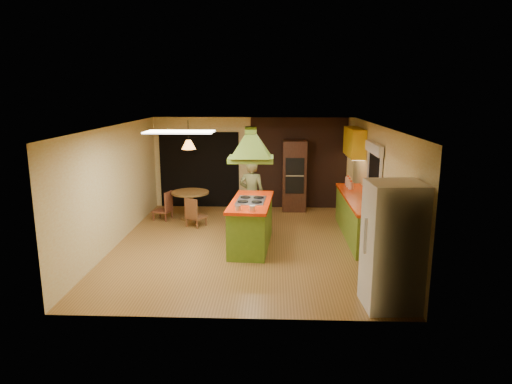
{
  "coord_description": "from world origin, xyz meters",
  "views": [
    {
      "loc": [
        0.57,
        -9.23,
        3.19
      ],
      "look_at": [
        0.21,
        -0.03,
        1.15
      ],
      "focal_mm": 32.0,
      "sensor_mm": 36.0,
      "label": 1
    }
  ],
  "objects_px": {
    "refrigerator": "(393,246)",
    "dining_table": "(190,200)",
    "wall_oven": "(294,176)",
    "canister_large": "(348,181)",
    "kitchen_island": "(251,223)",
    "man": "(252,194)"
  },
  "relations": [
    {
      "from": "kitchen_island",
      "to": "refrigerator",
      "type": "height_order",
      "value": "refrigerator"
    },
    {
      "from": "kitchen_island",
      "to": "refrigerator",
      "type": "distance_m",
      "value": 3.48
    },
    {
      "from": "man",
      "to": "wall_oven",
      "type": "xyz_separation_m",
      "value": [
        1.07,
        1.73,
        0.13
      ]
    },
    {
      "from": "man",
      "to": "wall_oven",
      "type": "distance_m",
      "value": 2.04
    },
    {
      "from": "kitchen_island",
      "to": "man",
      "type": "distance_m",
      "value": 1.38
    },
    {
      "from": "man",
      "to": "canister_large",
      "type": "relative_size",
      "value": 8.01
    },
    {
      "from": "kitchen_island",
      "to": "wall_oven",
      "type": "relative_size",
      "value": 1.07
    },
    {
      "from": "man",
      "to": "dining_table",
      "type": "xyz_separation_m",
      "value": [
        -1.59,
        0.72,
        -0.32
      ]
    },
    {
      "from": "dining_table",
      "to": "canister_large",
      "type": "bearing_deg",
      "value": -0.83
    },
    {
      "from": "man",
      "to": "canister_large",
      "type": "bearing_deg",
      "value": -153.65
    },
    {
      "from": "kitchen_island",
      "to": "man",
      "type": "bearing_deg",
      "value": 95.94
    },
    {
      "from": "kitchen_island",
      "to": "wall_oven",
      "type": "xyz_separation_m",
      "value": [
        1.02,
        3.07,
        0.45
      ]
    },
    {
      "from": "refrigerator",
      "to": "canister_large",
      "type": "xyz_separation_m",
      "value": [
        0.06,
        4.64,
        0.06
      ]
    },
    {
      "from": "man",
      "to": "refrigerator",
      "type": "height_order",
      "value": "refrigerator"
    },
    {
      "from": "kitchen_island",
      "to": "dining_table",
      "type": "bearing_deg",
      "value": 132.37
    },
    {
      "from": "wall_oven",
      "to": "dining_table",
      "type": "relative_size",
      "value": 2.02
    },
    {
      "from": "man",
      "to": "canister_large",
      "type": "height_order",
      "value": "man"
    },
    {
      "from": "kitchen_island",
      "to": "canister_large",
      "type": "xyz_separation_m",
      "value": [
        2.29,
        2.0,
        0.52
      ]
    },
    {
      "from": "dining_table",
      "to": "canister_large",
      "type": "relative_size",
      "value": 4.61
    },
    {
      "from": "kitchen_island",
      "to": "canister_large",
      "type": "distance_m",
      "value": 3.09
    },
    {
      "from": "refrigerator",
      "to": "dining_table",
      "type": "height_order",
      "value": "refrigerator"
    },
    {
      "from": "wall_oven",
      "to": "dining_table",
      "type": "xyz_separation_m",
      "value": [
        -2.66,
        -1.01,
        -0.46
      ]
    }
  ]
}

